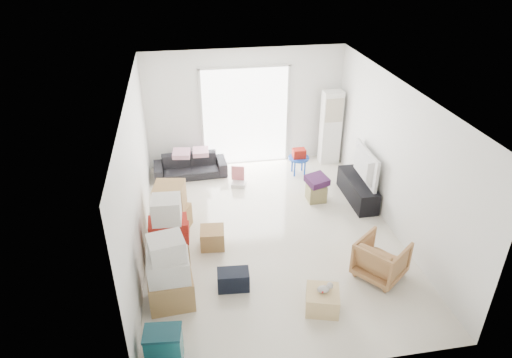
{
  "coord_description": "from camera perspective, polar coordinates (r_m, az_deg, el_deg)",
  "views": [
    {
      "loc": [
        -1.44,
        -6.74,
        4.95
      ],
      "look_at": [
        -0.23,
        0.2,
        1.05
      ],
      "focal_mm": 32.0,
      "sensor_mm": 36.0,
      "label": 1
    }
  ],
  "objects": [
    {
      "name": "box_stack_b",
      "position": [
        7.69,
        -10.8,
        -6.78
      ],
      "size": [
        0.67,
        0.61,
        1.21
      ],
      "rotation": [
        0.0,
        0.0,
        -0.0
      ],
      "color": "olive",
      "rests_on": "room_shell"
    },
    {
      "name": "toy_walker",
      "position": [
        9.97,
        -2.21,
        -0.09
      ],
      "size": [
        0.37,
        0.35,
        0.41
      ],
      "rotation": [
        0.0,
        0.0,
        -0.32
      ],
      "color": "silver",
      "rests_on": "room_shell"
    },
    {
      "name": "storage_bins",
      "position": [
        6.28,
        -11.42,
        -19.89
      ],
      "size": [
        0.5,
        0.38,
        0.55
      ],
      "rotation": [
        0.0,
        0.0,
        -0.1
      ],
      "color": "#14555B",
      "rests_on": "room_shell"
    },
    {
      "name": "sofa",
      "position": [
        10.34,
        -8.25,
        2.0
      ],
      "size": [
        1.63,
        0.54,
        0.63
      ],
      "primitive_type": "imported",
      "rotation": [
        0.0,
        0.0,
        0.04
      ],
      "color": "#28282D",
      "rests_on": "room_shell"
    },
    {
      "name": "television",
      "position": [
        9.44,
        12.77,
        0.29
      ],
      "size": [
        0.69,
        1.17,
        0.15
      ],
      "primitive_type": "imported",
      "rotation": [
        0.0,
        0.0,
        1.55
      ],
      "color": "black",
      "rests_on": "tv_console"
    },
    {
      "name": "sliding_door",
      "position": [
        10.5,
        -1.35,
        8.28
      ],
      "size": [
        2.1,
        0.04,
        2.33
      ],
      "color": "white",
      "rests_on": "room_shell"
    },
    {
      "name": "loose_box",
      "position": [
        8.11,
        -5.47,
        -7.31
      ],
      "size": [
        0.45,
        0.45,
        0.35
      ],
      "primitive_type": "cube",
      "rotation": [
        0.0,
        0.0,
        -0.08
      ],
      "color": "olive",
      "rests_on": "room_shell"
    },
    {
      "name": "duffel_bag",
      "position": [
        7.25,
        -2.85,
        -12.46
      ],
      "size": [
        0.51,
        0.33,
        0.31
      ],
      "primitive_type": "cube",
      "rotation": [
        0.0,
        0.0,
        -0.08
      ],
      "color": "black",
      "rests_on": "room_shell"
    },
    {
      "name": "box_stack_c",
      "position": [
        8.51,
        -10.59,
        -3.53
      ],
      "size": [
        0.77,
        0.71,
        0.92
      ],
      "rotation": [
        0.0,
        0.0,
        -0.33
      ],
      "color": "olive",
      "rests_on": "room_shell"
    },
    {
      "name": "kids_table",
      "position": [
        10.31,
        5.38,
        2.83
      ],
      "size": [
        0.48,
        0.48,
        0.61
      ],
      "rotation": [
        0.0,
        0.0,
        -0.0
      ],
      "color": "#1744B4",
      "rests_on": "room_shell"
    },
    {
      "name": "box_stack_a",
      "position": [
        6.86,
        -10.75,
        -11.74
      ],
      "size": [
        0.68,
        0.58,
        1.19
      ],
      "rotation": [
        0.0,
        0.0,
        0.06
      ],
      "color": "olive",
      "rests_on": "room_shell"
    },
    {
      "name": "pillow_right",
      "position": [
        10.2,
        -6.97,
        4.03
      ],
      "size": [
        0.33,
        0.27,
        0.11
      ],
      "primitive_type": "cube",
      "rotation": [
        0.0,
        0.0,
        -0.05
      ],
      "color": "#DEA2B8",
      "rests_on": "sofa"
    },
    {
      "name": "pillow_left",
      "position": [
        10.18,
        -9.36,
        3.8
      ],
      "size": [
        0.4,
        0.34,
        0.12
      ],
      "primitive_type": "cube",
      "rotation": [
        0.0,
        0.0,
        -0.14
      ],
      "color": "#DEA2B8",
      "rests_on": "sofa"
    },
    {
      "name": "armchair",
      "position": [
        7.61,
        15.4,
        -9.4
      ],
      "size": [
        0.95,
        0.96,
        0.72
      ],
      "primitive_type": "imported",
      "rotation": [
        0.0,
        0.0,
        2.23
      ],
      "color": "#9C7045",
      "rests_on": "room_shell"
    },
    {
      "name": "ac_tower",
      "position": [
        10.78,
        9.31,
        6.37
      ],
      "size": [
        0.45,
        0.3,
        1.75
      ],
      "primitive_type": "cube",
      "color": "white",
      "rests_on": "room_shell"
    },
    {
      "name": "tv_console",
      "position": [
        9.59,
        12.57,
        -1.3
      ],
      "size": [
        0.41,
        1.37,
        0.46
      ],
      "primitive_type": "cube",
      "color": "black",
      "rests_on": "room_shell"
    },
    {
      "name": "wood_crate",
      "position": [
        6.99,
        8.29,
        -14.74
      ],
      "size": [
        0.59,
        0.59,
        0.32
      ],
      "primitive_type": "cube",
      "rotation": [
        0.0,
        0.0,
        -0.28
      ],
      "color": "#DFC780",
      "rests_on": "room_shell"
    },
    {
      "name": "ottoman",
      "position": [
        9.44,
        7.52,
        -1.66
      ],
      "size": [
        0.37,
        0.37,
        0.36
      ],
      "primitive_type": "cube",
      "rotation": [
        0.0,
        0.0,
        0.02
      ],
      "color": "#958C56",
      "rests_on": "room_shell"
    },
    {
      "name": "plush_bunny",
      "position": [
        6.85,
        8.63,
        -13.35
      ],
      "size": [
        0.25,
        0.15,
        0.12
      ],
      "rotation": [
        0.0,
        0.0,
        0.44
      ],
      "color": "#B2ADA8",
      "rests_on": "wood_crate"
    },
    {
      "name": "room_shell",
      "position": [
        7.77,
        1.95,
        1.35
      ],
      "size": [
        4.98,
        6.48,
        3.18
      ],
      "color": "beige",
      "rests_on": "ground"
    },
    {
      "name": "blanket",
      "position": [
        9.31,
        7.62,
        -0.34
      ],
      "size": [
        0.49,
        0.49,
        0.14
      ],
      "primitive_type": "cube",
      "rotation": [
        0.0,
        0.0,
        0.27
      ],
      "color": "#421B43",
      "rests_on": "ottoman"
    }
  ]
}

